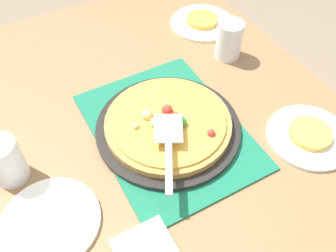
{
  "coord_description": "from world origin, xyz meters",
  "views": [
    {
      "loc": [
        -0.55,
        0.3,
        1.51
      ],
      "look_at": [
        0.0,
        0.0,
        0.77
      ],
      "focal_mm": 39.57,
      "sensor_mm": 36.0,
      "label": 1
    }
  ],
  "objects_px": {
    "plate_near_left": "(309,137)",
    "cup_far": "(229,40)",
    "pizza": "(168,123)",
    "served_slice_right": "(202,20)",
    "plate_side": "(50,221)",
    "pizza_pan": "(168,128)",
    "cup_corner": "(5,161)",
    "served_slice_left": "(310,133)",
    "pizza_server": "(168,144)",
    "plate_far_right": "(202,23)"
  },
  "relations": [
    {
      "from": "cup_corner",
      "to": "served_slice_right",
      "type": "bearing_deg",
      "value": -66.9
    },
    {
      "from": "plate_side",
      "to": "served_slice_right",
      "type": "relative_size",
      "value": 2.0
    },
    {
      "from": "pizza",
      "to": "plate_near_left",
      "type": "bearing_deg",
      "value": -122.38
    },
    {
      "from": "served_slice_left",
      "to": "served_slice_right",
      "type": "relative_size",
      "value": 1.0
    },
    {
      "from": "cup_corner",
      "to": "pizza_pan",
      "type": "bearing_deg",
      "value": -98.3
    },
    {
      "from": "plate_near_left",
      "to": "plate_far_right",
      "type": "xyz_separation_m",
      "value": [
        0.57,
        -0.03,
        0.0
      ]
    },
    {
      "from": "served_slice_left",
      "to": "cup_corner",
      "type": "xyz_separation_m",
      "value": [
        0.26,
        0.71,
        0.04
      ]
    },
    {
      "from": "plate_far_right",
      "to": "cup_corner",
      "type": "relative_size",
      "value": 1.83
    },
    {
      "from": "pizza",
      "to": "plate_side",
      "type": "distance_m",
      "value": 0.37
    },
    {
      "from": "plate_near_left",
      "to": "pizza_server",
      "type": "xyz_separation_m",
      "value": [
        0.11,
        0.36,
        0.07
      ]
    },
    {
      "from": "pizza",
      "to": "served_slice_right",
      "type": "relative_size",
      "value": 3.0
    },
    {
      "from": "pizza_pan",
      "to": "plate_far_right",
      "type": "distance_m",
      "value": 0.5
    },
    {
      "from": "pizza_pan",
      "to": "pizza_server",
      "type": "height_order",
      "value": "pizza_server"
    },
    {
      "from": "pizza_pan",
      "to": "served_slice_left",
      "type": "distance_m",
      "value": 0.37
    },
    {
      "from": "pizza",
      "to": "served_slice_right",
      "type": "distance_m",
      "value": 0.5
    },
    {
      "from": "plate_near_left",
      "to": "plate_far_right",
      "type": "height_order",
      "value": "same"
    },
    {
      "from": "pizza",
      "to": "pizza_server",
      "type": "xyz_separation_m",
      "value": [
        -0.09,
        0.05,
        0.04
      ]
    },
    {
      "from": "pizza_pan",
      "to": "plate_side",
      "type": "relative_size",
      "value": 1.73
    },
    {
      "from": "pizza",
      "to": "cup_far",
      "type": "xyz_separation_m",
      "value": [
        0.19,
        -0.32,
        0.03
      ]
    },
    {
      "from": "pizza_pan",
      "to": "served_slice_left",
      "type": "relative_size",
      "value": 3.45
    },
    {
      "from": "plate_near_left",
      "to": "served_slice_right",
      "type": "relative_size",
      "value": 2.0
    },
    {
      "from": "plate_far_right",
      "to": "plate_side",
      "type": "distance_m",
      "value": 0.84
    },
    {
      "from": "plate_far_right",
      "to": "cup_corner",
      "type": "height_order",
      "value": "cup_corner"
    },
    {
      "from": "plate_side",
      "to": "cup_corner",
      "type": "relative_size",
      "value": 1.83
    },
    {
      "from": "plate_far_right",
      "to": "pizza_server",
      "type": "distance_m",
      "value": 0.6
    },
    {
      "from": "pizza",
      "to": "cup_corner",
      "type": "relative_size",
      "value": 2.75
    },
    {
      "from": "pizza",
      "to": "plate_side",
      "type": "bearing_deg",
      "value": 106.6
    },
    {
      "from": "served_slice_left",
      "to": "served_slice_right",
      "type": "distance_m",
      "value": 0.57
    },
    {
      "from": "pizza_pan",
      "to": "served_slice_right",
      "type": "bearing_deg",
      "value": -42.56
    },
    {
      "from": "pizza",
      "to": "served_slice_right",
      "type": "bearing_deg",
      "value": -42.57
    },
    {
      "from": "pizza_pan",
      "to": "plate_near_left",
      "type": "height_order",
      "value": "pizza_pan"
    },
    {
      "from": "plate_near_left",
      "to": "cup_far",
      "type": "relative_size",
      "value": 1.83
    },
    {
      "from": "plate_near_left",
      "to": "plate_far_right",
      "type": "bearing_deg",
      "value": -2.97
    },
    {
      "from": "plate_near_left",
      "to": "cup_far",
      "type": "bearing_deg",
      "value": -1.0
    },
    {
      "from": "plate_near_left",
      "to": "cup_corner",
      "type": "xyz_separation_m",
      "value": [
        0.26,
        0.71,
        0.06
      ]
    },
    {
      "from": "plate_side",
      "to": "served_slice_left",
      "type": "distance_m",
      "value": 0.67
    },
    {
      "from": "cup_far",
      "to": "pizza_pan",
      "type": "bearing_deg",
      "value": 120.29
    },
    {
      "from": "cup_corner",
      "to": "pizza",
      "type": "bearing_deg",
      "value": -98.36
    },
    {
      "from": "plate_near_left",
      "to": "served_slice_left",
      "type": "height_order",
      "value": "served_slice_left"
    },
    {
      "from": "served_slice_right",
      "to": "cup_corner",
      "type": "relative_size",
      "value": 0.92
    },
    {
      "from": "cup_far",
      "to": "served_slice_right",
      "type": "bearing_deg",
      "value": -7.02
    },
    {
      "from": "pizza_pan",
      "to": "plate_side",
      "type": "bearing_deg",
      "value": 106.64
    },
    {
      "from": "plate_far_right",
      "to": "plate_side",
      "type": "bearing_deg",
      "value": 124.51
    },
    {
      "from": "pizza_pan",
      "to": "pizza",
      "type": "xyz_separation_m",
      "value": [
        -0.0,
        0.0,
        0.02
      ]
    },
    {
      "from": "plate_near_left",
      "to": "cup_far",
      "type": "height_order",
      "value": "cup_far"
    },
    {
      "from": "plate_side",
      "to": "served_slice_left",
      "type": "relative_size",
      "value": 2.0
    },
    {
      "from": "served_slice_left",
      "to": "pizza_server",
      "type": "relative_size",
      "value": 0.49
    },
    {
      "from": "pizza_server",
      "to": "served_slice_left",
      "type": "bearing_deg",
      "value": -107.37
    },
    {
      "from": "served_slice_left",
      "to": "pizza_server",
      "type": "height_order",
      "value": "pizza_server"
    },
    {
      "from": "pizza",
      "to": "cup_corner",
      "type": "xyz_separation_m",
      "value": [
        0.06,
        0.39,
        0.03
      ]
    }
  ]
}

